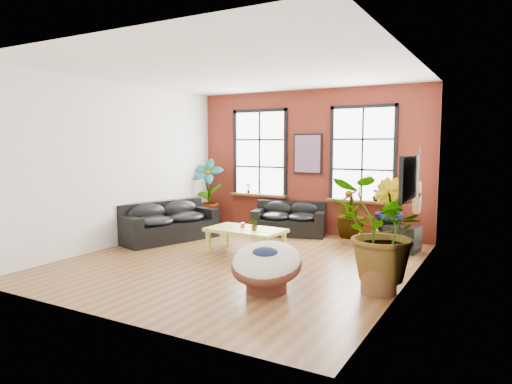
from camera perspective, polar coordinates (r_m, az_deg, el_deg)
room at (r=8.51m, az=-1.49°, el=3.04°), size 6.04×6.54×3.54m
sofa_back at (r=11.12m, az=4.23°, el=-3.47°), size 1.88×1.24×0.79m
sofa_left at (r=10.63m, az=-11.01°, el=-3.80°), size 1.54×2.39×0.87m
coffee_table at (r=9.22m, az=-1.30°, el=-4.93°), size 1.58×0.96×0.59m
papasan_chair at (r=6.84m, az=1.31°, el=-9.07°), size 1.26×1.27×0.79m
poster at (r=11.22m, az=6.48°, el=4.76°), size 0.74×0.06×0.98m
tv_wall_unit at (r=7.91m, az=18.86°, el=1.01°), size 0.13×1.86×1.20m
media_box at (r=9.83m, az=17.83°, el=-5.56°), size 0.70×0.61×0.53m
pot_back_left at (r=12.29m, az=-6.15°, el=-3.40°), size 0.59×0.59×0.37m
pot_back_right at (r=10.24m, az=16.03°, el=-5.56°), size 0.56×0.56×0.35m
pot_right_wall at (r=7.05m, az=15.08°, el=-10.63°), size 0.65×0.65×0.38m
pot_mid at (r=10.30m, az=11.82°, el=-5.41°), size 0.51×0.51×0.34m
floor_plant_back_left at (r=12.16m, az=-6.08°, el=0.27°), size 1.00×0.80×1.66m
floor_plant_back_right at (r=10.14m, az=16.09°, el=-2.02°), size 0.93×0.93×1.32m
floor_plant_right_wall at (r=6.92m, az=15.12°, el=-4.74°), size 1.81×1.79×1.52m
floor_plant_mid at (r=10.20m, az=11.73°, el=-2.48°), size 0.80×0.80×1.13m
table_plant at (r=9.00m, az=-0.16°, el=-4.09°), size 0.25×0.24×0.23m
sill_plant_left at (r=11.97m, az=-0.97°, el=0.48°), size 0.17×0.17×0.27m
sill_plant_right at (r=10.69m, az=14.74°, el=-0.38°), size 0.19×0.19×0.27m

